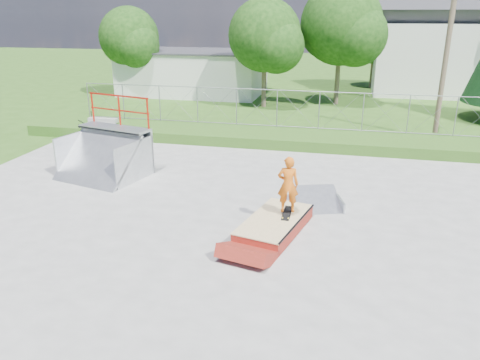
% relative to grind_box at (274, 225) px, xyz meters
% --- Properties ---
extents(ground, '(120.00, 120.00, 0.00)m').
position_rel_grind_box_xyz_m(ground, '(-1.57, -0.11, -0.21)').
color(ground, '#2E5317').
rests_on(ground, ground).
extents(concrete_pad, '(20.00, 16.00, 0.04)m').
position_rel_grind_box_xyz_m(concrete_pad, '(-1.57, -0.11, -0.19)').
color(concrete_pad, gray).
rests_on(concrete_pad, ground).
extents(grass_berm, '(24.00, 3.00, 0.50)m').
position_rel_grind_box_xyz_m(grass_berm, '(-1.57, 9.39, 0.04)').
color(grass_berm, '#2E5317').
rests_on(grass_berm, ground).
extents(grind_box, '(1.93, 3.00, 0.41)m').
position_rel_grind_box_xyz_m(grind_box, '(0.00, 0.00, 0.00)').
color(grind_box, maroon).
rests_on(grind_box, concrete_pad).
extents(quarter_pipe, '(3.37, 3.05, 2.87)m').
position_rel_grind_box_xyz_m(quarter_pipe, '(-6.87, 3.07, 1.23)').
color(quarter_pipe, '#A1A3A8').
rests_on(quarter_pipe, concrete_pad).
extents(flat_bank_ramp, '(1.81, 1.87, 0.44)m').
position_rel_grind_box_xyz_m(flat_bank_ramp, '(1.01, 2.07, 0.01)').
color(flat_bank_ramp, '#A1A3A8').
rests_on(flat_bank_ramp, concrete_pad).
extents(skateboard, '(0.23, 0.80, 0.13)m').
position_rel_grind_box_xyz_m(skateboard, '(0.30, 0.30, 0.25)').
color(skateboard, black).
rests_on(skateboard, grind_box).
extents(skater, '(0.63, 0.46, 1.59)m').
position_rel_grind_box_xyz_m(skater, '(0.30, 0.30, 1.05)').
color(skater, '#D86114').
rests_on(skater, grind_box).
extents(concrete_stairs, '(1.50, 1.60, 0.80)m').
position_rel_grind_box_xyz_m(concrete_stairs, '(-10.07, 8.59, 0.19)').
color(concrete_stairs, gray).
rests_on(concrete_stairs, ground).
extents(chain_link_fence, '(20.00, 0.06, 1.80)m').
position_rel_grind_box_xyz_m(chain_link_fence, '(-1.57, 10.39, 1.19)').
color(chain_link_fence, gray).
rests_on(chain_link_fence, grass_berm).
extents(utility_building_flat, '(10.00, 6.00, 3.00)m').
position_rel_grind_box_xyz_m(utility_building_flat, '(-9.57, 21.89, 1.29)').
color(utility_building_flat, silver).
rests_on(utility_building_flat, ground).
extents(gable_house, '(8.40, 6.08, 8.94)m').
position_rel_grind_box_xyz_m(gable_house, '(7.43, 25.89, 3.63)').
color(gable_house, silver).
rests_on(gable_house, ground).
extents(utility_pole, '(0.24, 0.24, 8.00)m').
position_rel_grind_box_xyz_m(utility_pole, '(5.93, 11.89, 3.79)').
color(utility_pole, brown).
rests_on(utility_pole, ground).
extents(tree_left_near, '(4.76, 4.48, 6.65)m').
position_rel_grind_box_xyz_m(tree_left_near, '(-3.32, 17.72, 4.03)').
color(tree_left_near, brown).
rests_on(tree_left_near, ground).
extents(tree_center, '(5.44, 5.12, 7.60)m').
position_rel_grind_box_xyz_m(tree_center, '(1.22, 19.70, 4.64)').
color(tree_center, brown).
rests_on(tree_center, ground).
extents(tree_left_far, '(4.42, 4.16, 6.18)m').
position_rel_grind_box_xyz_m(tree_left_far, '(-13.34, 19.74, 3.73)').
color(tree_left_far, brown).
rests_on(tree_left_far, ground).
extents(tree_back_mid, '(4.08, 3.84, 5.70)m').
position_rel_grind_box_xyz_m(tree_back_mid, '(3.65, 27.75, 3.43)').
color(tree_back_mid, brown).
rests_on(tree_back_mid, ground).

